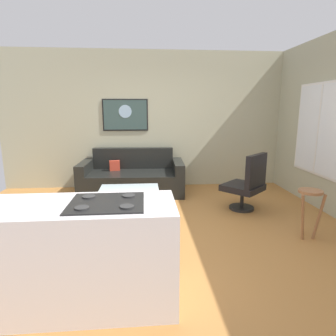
{
  "coord_description": "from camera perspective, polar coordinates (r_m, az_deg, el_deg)",
  "views": [
    {
      "loc": [
        -0.3,
        -3.59,
        1.65
      ],
      "look_at": [
        0.08,
        0.9,
        0.7
      ],
      "focal_mm": 30.36,
      "sensor_mm": 36.0,
      "label": 1
    }
  ],
  "objects": [
    {
      "name": "coffee_table",
      "position": [
        4.4,
        -7.78,
        -4.59
      ],
      "size": [
        0.9,
        0.54,
        0.45
      ],
      "color": "silver",
      "rests_on": "ground"
    },
    {
      "name": "armchair",
      "position": [
        4.79,
        15.66,
        -3.04
      ],
      "size": [
        0.8,
        0.8,
        0.95
      ],
      "color": "black",
      "rests_on": "ground"
    },
    {
      "name": "kitchen_counter",
      "position": [
        2.62,
        -18.83,
        -16.16
      ],
      "size": [
        1.75,
        0.68,
        0.92
      ],
      "color": "silver",
      "rests_on": "ground"
    },
    {
      "name": "ground",
      "position": [
        3.97,
        -0.09,
        -12.96
      ],
      "size": [
        6.4,
        6.4,
        0.04
      ],
      "primitive_type": "cube",
      "color": "#AF7439"
    },
    {
      "name": "wall_painting",
      "position": [
        5.99,
        -8.56,
        10.5
      ],
      "size": [
        0.92,
        0.03,
        0.64
      ],
      "color": "black"
    },
    {
      "name": "window",
      "position": [
        5.35,
        28.02,
        6.87
      ],
      "size": [
        0.03,
        1.31,
        1.52
      ],
      "color": "silver"
    },
    {
      "name": "couch",
      "position": [
        5.67,
        -7.16,
        -2.12
      ],
      "size": [
        2.03,
        1.01,
        0.85
      ],
      "color": "black",
      "rests_on": "ground"
    },
    {
      "name": "back_wall",
      "position": [
        6.03,
        -2.03,
        9.52
      ],
      "size": [
        6.4,
        0.05,
        2.8
      ],
      "primitive_type": "cube",
      "color": "#ADAC8D",
      "rests_on": "ground"
    },
    {
      "name": "bar_stool",
      "position": [
        4.04,
        26.53,
        -6.16
      ],
      "size": [
        0.34,
        0.33,
        0.64
      ],
      "color": "#95613B",
      "rests_on": "ground"
    }
  ]
}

